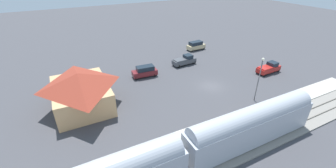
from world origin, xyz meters
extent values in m
plane|color=#424247|center=(0.00, 0.00, 0.00)|extent=(200.00, 200.00, 0.00)
cube|color=gray|center=(-14.00, 0.00, 0.09)|extent=(4.80, 70.00, 0.18)
cube|color=#59544C|center=(-14.72, 0.00, 0.24)|extent=(0.10, 70.00, 0.12)
cube|color=#59544C|center=(-13.28, 0.00, 0.24)|extent=(0.10, 70.00, 0.12)
cube|color=#B7B2A8|center=(-10.00, 0.00, 0.15)|extent=(3.20, 46.00, 0.30)
cube|color=#ADB2BC|center=(-14.00, 4.68, 2.15)|extent=(2.90, 18.21, 3.70)
cube|color=gold|center=(-12.54, 4.68, 1.85)|extent=(0.04, 16.76, 0.36)
cylinder|color=#ADB2BC|center=(-14.00, 4.68, 3.90)|extent=(2.75, 17.48, 2.76)
cube|color=tan|center=(4.00, 22.00, 1.89)|extent=(10.67, 7.98, 3.77)
pyramid|color=maroon|center=(4.00, 22.00, 4.75)|extent=(11.47, 8.78, 1.96)
cube|color=#4C3323|center=(4.00, 17.98, 1.05)|extent=(1.10, 0.08, 2.10)
cylinder|color=brown|center=(-10.44, -3.69, 0.72)|extent=(0.22, 0.22, 0.85)
cylinder|color=yellow|center=(-10.44, -3.69, 1.46)|extent=(0.36, 0.36, 0.62)
sphere|color=tan|center=(-10.44, -3.69, 1.89)|extent=(0.24, 0.24, 0.24)
cylinder|color=#333338|center=(-10.64, 7.11, 0.72)|extent=(0.22, 0.22, 0.85)
cylinder|color=#2D72B7|center=(-10.64, 7.11, 1.46)|extent=(0.36, 0.36, 0.62)
sphere|color=tan|center=(-10.64, 7.11, 1.89)|extent=(0.24, 0.24, 0.24)
cube|color=red|center=(-0.67, -14.04, 0.84)|extent=(2.25, 5.50, 0.92)
cube|color=#19232D|center=(-0.62, -15.06, 1.72)|extent=(1.82, 1.82, 0.84)
cylinder|color=black|center=(0.30, -16.14, 0.38)|extent=(0.22, 0.76, 0.76)
cylinder|color=black|center=(-1.42, -16.23, 0.38)|extent=(0.22, 0.76, 0.76)
cylinder|color=black|center=(0.07, -11.84, 0.38)|extent=(0.22, 0.76, 0.76)
cylinder|color=black|center=(-1.65, -11.94, 0.38)|extent=(0.22, 0.76, 0.76)
cube|color=red|center=(-0.72, -13.09, 1.40)|extent=(2.02, 3.07, 0.20)
cube|color=#47494F|center=(10.82, -0.60, 0.84)|extent=(2.35, 5.53, 0.92)
cube|color=#19232D|center=(10.89, -1.62, 1.72)|extent=(1.85, 1.85, 0.84)
cylinder|color=black|center=(11.83, -2.68, 0.38)|extent=(0.22, 0.76, 0.76)
cylinder|color=black|center=(10.11, -2.81, 0.38)|extent=(0.22, 0.76, 0.76)
cylinder|color=black|center=(11.52, 1.61, 0.38)|extent=(0.22, 0.76, 0.76)
cylinder|color=black|center=(9.80, 1.48, 0.38)|extent=(0.22, 0.76, 0.76)
cube|color=#47494F|center=(10.75, 0.34, 1.40)|extent=(2.07, 3.10, 0.20)
cube|color=#C6B284|center=(17.87, -8.40, 0.84)|extent=(2.28, 5.02, 1.00)
cube|color=#19232D|center=(17.86, -8.25, 1.78)|extent=(1.95, 3.54, 0.88)
cylinder|color=black|center=(18.85, -10.24, 0.34)|extent=(0.22, 0.68, 0.68)
cylinder|color=black|center=(17.14, -10.36, 0.34)|extent=(0.22, 0.68, 0.68)
cylinder|color=black|center=(18.60, -6.45, 0.34)|extent=(0.22, 0.68, 0.68)
cylinder|color=black|center=(16.89, -6.56, 0.34)|extent=(0.22, 0.68, 0.68)
cube|color=maroon|center=(9.30, 9.45, 0.84)|extent=(2.29, 5.02, 1.00)
cube|color=#19232D|center=(9.29, 9.30, 1.78)|extent=(1.95, 3.54, 0.88)
cylinder|color=black|center=(8.57, 11.41, 0.34)|extent=(0.22, 0.68, 0.68)
cylinder|color=black|center=(10.29, 11.29, 0.34)|extent=(0.22, 0.68, 0.68)
cylinder|color=black|center=(8.31, 7.62, 0.34)|extent=(0.22, 0.68, 0.68)
cylinder|color=black|center=(10.03, 7.50, 0.34)|extent=(0.22, 0.68, 0.68)
cylinder|color=#515156|center=(-7.20, -3.44, 3.58)|extent=(0.16, 0.16, 7.16)
sphere|color=#EAE5C6|center=(-7.20, -3.44, 7.34)|extent=(0.44, 0.44, 0.44)
camera|label=1|loc=(-28.20, 23.35, 19.97)|focal=23.59mm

